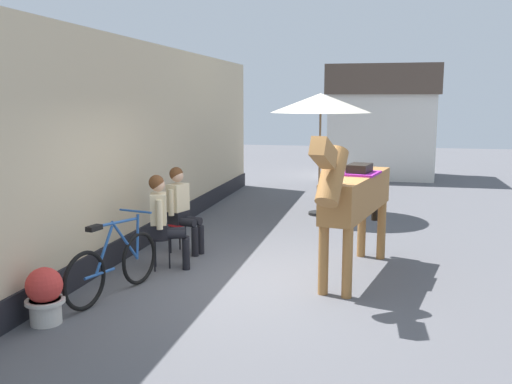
% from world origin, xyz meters
% --- Properties ---
extents(ground_plane, '(40.00, 40.00, 0.00)m').
position_xyz_m(ground_plane, '(0.00, 3.00, 0.00)').
color(ground_plane, '#56565B').
extents(pub_facade_wall, '(0.34, 14.00, 3.40)m').
position_xyz_m(pub_facade_wall, '(-2.55, 1.50, 1.54)').
color(pub_facade_wall, '#CCB793').
rests_on(pub_facade_wall, ground_plane).
extents(distant_cottage, '(3.40, 2.60, 3.50)m').
position_xyz_m(distant_cottage, '(1.40, 11.38, 1.80)').
color(distant_cottage, silver).
rests_on(distant_cottage, ground_plane).
extents(seated_visitor_near, '(0.61, 0.49, 1.39)m').
position_xyz_m(seated_visitor_near, '(-1.59, 0.37, 0.78)').
color(seated_visitor_near, black).
rests_on(seated_visitor_near, ground_plane).
extents(seated_visitor_far, '(0.61, 0.48, 1.39)m').
position_xyz_m(seated_visitor_far, '(-1.65, 1.28, 0.78)').
color(seated_visitor_far, red).
rests_on(seated_visitor_far, ground_plane).
extents(saddled_horse_center, '(0.91, 2.96, 2.06)m').
position_xyz_m(saddled_horse_center, '(1.12, 0.58, 1.16)').
color(saddled_horse_center, '#9E6B38').
rests_on(saddled_horse_center, ground_plane).
extents(flower_planter_near, '(0.43, 0.43, 0.64)m').
position_xyz_m(flower_planter_near, '(-2.10, -1.85, 0.33)').
color(flower_planter_near, beige).
rests_on(flower_planter_near, ground_plane).
extents(leaning_bicycle, '(0.57, 1.73, 1.02)m').
position_xyz_m(leaning_bicycle, '(-1.77, -0.85, 0.40)').
color(leaning_bicycle, black).
rests_on(leaning_bicycle, ground_plane).
extents(cafe_parasol, '(2.10, 2.10, 2.58)m').
position_xyz_m(cafe_parasol, '(0.18, 4.80, 2.36)').
color(cafe_parasol, black).
rests_on(cafe_parasol, ground_plane).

